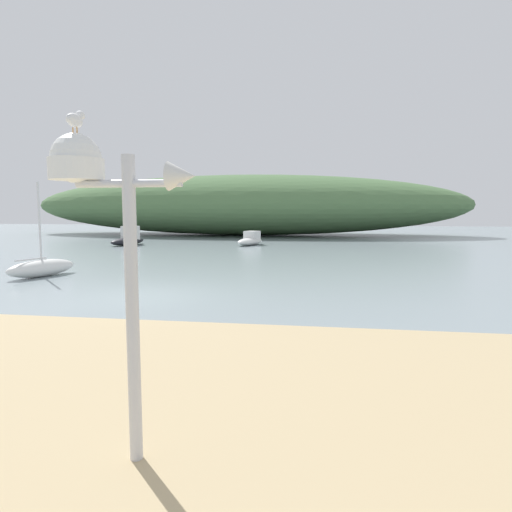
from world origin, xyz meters
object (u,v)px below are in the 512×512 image
at_px(mast_structure, 98,195).
at_px(motorboat_west_reach, 251,240).
at_px(seagull_on_radar, 75,119).
at_px(motorboat_by_sandbar, 128,239).
at_px(sailboat_near_shore, 42,267).

bearing_deg(mast_structure, motorboat_west_reach, 96.50).
xyz_separation_m(seagull_on_radar, motorboat_by_sandbar, (-11.73, 26.48, -2.89)).
xyz_separation_m(motorboat_west_reach, motorboat_by_sandbar, (-8.76, -1.25, 0.10)).
distance_m(mast_structure, motorboat_by_sandbar, 29.13).
relative_size(seagull_on_radar, motorboat_west_reach, 0.09).
xyz_separation_m(mast_structure, sailboat_near_shore, (-8.64, 11.63, -2.33)).
xyz_separation_m(seagull_on_radar, sailboat_near_shore, (-8.44, 11.62, -3.01)).
xyz_separation_m(motorboat_by_sandbar, sailboat_near_shore, (3.29, -14.86, -0.13)).
bearing_deg(motorboat_west_reach, mast_structure, -83.50).
xyz_separation_m(mast_structure, seagull_on_radar, (-0.20, 0.01, 0.68)).
relative_size(motorboat_by_sandbar, sailboat_near_shore, 0.95).
distance_m(mast_structure, sailboat_near_shore, 14.68).
height_order(seagull_on_radar, motorboat_by_sandbar, seagull_on_radar).
bearing_deg(sailboat_near_shore, motorboat_by_sandbar, 102.47).
distance_m(mast_structure, seagull_on_radar, 0.71).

